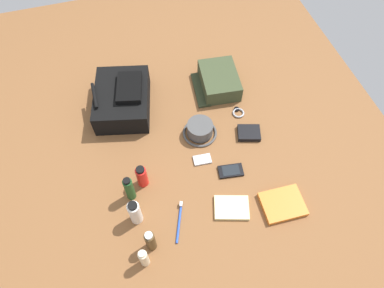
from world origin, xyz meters
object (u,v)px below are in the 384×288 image
(toiletry_pouch, at_px, (219,81))
(wristwatch, at_px, (238,112))
(sunscreen_spray, at_px, (142,176))
(wallet, at_px, (249,132))
(paperback_novel, at_px, (283,204))
(cell_phone, at_px, (231,171))
(backpack, at_px, (123,99))
(media_player, at_px, (202,160))
(notepad, at_px, (232,208))
(toothpaste_tube, at_px, (135,212))
(toothbrush, at_px, (179,219))
(lotion_bottle, at_px, (144,258))
(bucket_hat, at_px, (200,130))
(cologne_bottle, at_px, (150,241))
(shampoo_bottle, at_px, (129,189))

(toiletry_pouch, relative_size, wristwatch, 3.81)
(sunscreen_spray, bearing_deg, wallet, -78.07)
(paperback_novel, height_order, cell_phone, paperback_novel)
(backpack, distance_m, toiletry_pouch, 0.52)
(media_player, xyz_separation_m, notepad, (-0.27, -0.05, 0.00))
(toothpaste_tube, xyz_separation_m, notepad, (-0.07, -0.41, -0.07))
(media_player, bearing_deg, paperback_novel, -139.60)
(sunscreen_spray, distance_m, media_player, 0.30)
(sunscreen_spray, relative_size, toothbrush, 0.76)
(cell_phone, distance_m, media_player, 0.14)
(lotion_bottle, distance_m, paperback_novel, 0.64)
(wallet, bearing_deg, toothpaste_tube, 130.77)
(toiletry_pouch, xyz_separation_m, bucket_hat, (-0.27, 0.19, -0.01))
(bucket_hat, xyz_separation_m, cologne_bottle, (-0.48, 0.35, 0.04))
(lotion_bottle, bearing_deg, cell_phone, -58.01)
(cologne_bottle, bearing_deg, toiletry_pouch, -35.74)
(toiletry_pouch, distance_m, sunscreen_spray, 0.69)
(backpack, distance_m, bucket_hat, 0.43)
(toothbrush, bearing_deg, cell_phone, -61.28)
(media_player, relative_size, wallet, 0.80)
(bucket_hat, relative_size, media_player, 1.94)
(paperback_novel, xyz_separation_m, notepad, (0.05, 0.22, -0.00))
(backpack, relative_size, paperback_novel, 2.13)
(cell_phone, bearing_deg, notepad, 161.52)
(shampoo_bottle, xyz_separation_m, notepad, (-0.18, -0.41, -0.07))
(wallet, bearing_deg, wristwatch, 18.45)
(media_player, distance_m, wallet, 0.28)
(toiletry_pouch, distance_m, shampoo_bottle, 0.77)
(toiletry_pouch, relative_size, cologne_bottle, 1.84)
(lotion_bottle, bearing_deg, toothbrush, -53.13)
(backpack, height_order, cell_phone, backpack)
(backpack, height_order, bucket_hat, backpack)
(backpack, relative_size, toothbrush, 2.29)
(lotion_bottle, xyz_separation_m, sunscreen_spray, (0.35, -0.07, -0.00))
(bucket_hat, bearing_deg, media_player, 167.55)
(paperback_novel, bearing_deg, toothpaste_tube, 79.26)
(cologne_bottle, height_order, toothpaste_tube, toothpaste_tube)
(bucket_hat, distance_m, paperback_novel, 0.52)
(shampoo_bottle, xyz_separation_m, cell_phone, (-0.01, -0.47, -0.07))
(backpack, distance_m, toothpaste_tube, 0.62)
(wallet, bearing_deg, media_player, 123.45)
(cologne_bottle, bearing_deg, shampoo_bottle, 8.68)
(toothpaste_tube, height_order, wristwatch, toothpaste_tube)
(shampoo_bottle, height_order, cell_phone, shampoo_bottle)
(toothpaste_tube, xyz_separation_m, sunscreen_spray, (0.16, -0.06, -0.01))
(bucket_hat, bearing_deg, wallet, -106.61)
(paperback_novel, distance_m, toothbrush, 0.46)
(paperback_novel, distance_m, cell_phone, 0.27)
(shampoo_bottle, bearing_deg, media_player, -76.23)
(wallet, bearing_deg, bucket_hat, 89.95)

